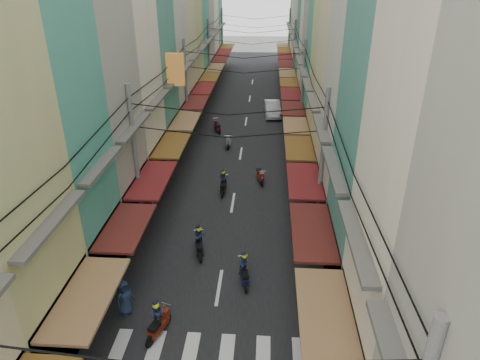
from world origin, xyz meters
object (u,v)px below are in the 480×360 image
at_px(bicycle, 380,283).
at_px(traffic_sign, 327,217).
at_px(white_car, 272,115).
at_px(market_umbrella, 394,326).

relative_size(bicycle, traffic_sign, 0.57).
bearing_deg(bicycle, traffic_sign, 53.41).
relative_size(white_car, market_umbrella, 2.27).
distance_m(white_car, market_umbrella, 30.29).
height_order(market_umbrella, traffic_sign, traffic_sign).
relative_size(market_umbrella, traffic_sign, 0.73).
height_order(bicycle, traffic_sign, traffic_sign).
bearing_deg(market_umbrella, traffic_sign, 102.89).
bearing_deg(traffic_sign, white_car, 96.35).
height_order(white_car, bicycle, white_car).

